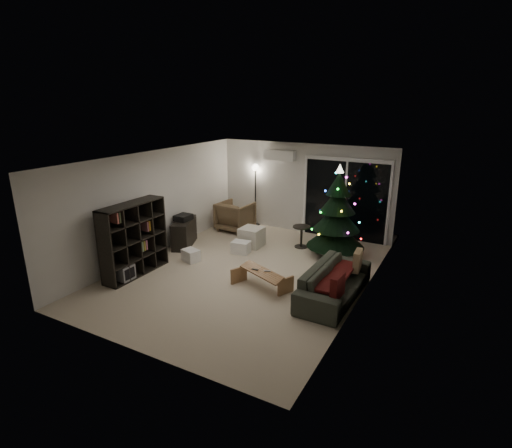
{
  "coord_description": "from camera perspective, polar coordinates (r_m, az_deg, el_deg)",
  "views": [
    {
      "loc": [
        4.03,
        -6.93,
        3.64
      ],
      "look_at": [
        0.1,
        0.3,
        1.05
      ],
      "focal_mm": 28.0,
      "sensor_mm": 36.0,
      "label": 1
    }
  ],
  "objects": [
    {
      "name": "cushion_a",
      "position": [
        8.21,
        14.31,
        -5.08
      ],
      "size": [
        0.16,
        0.42,
        0.41
      ],
      "primitive_type": "cube",
      "rotation": [
        0.0,
        0.0,
        0.09
      ],
      "color": "tan",
      "rests_on": "sofa"
    },
    {
      "name": "bookshelf",
      "position": [
        8.99,
        -17.91,
        -1.89
      ],
      "size": [
        0.74,
        1.63,
        1.58
      ],
      "primitive_type": null,
      "rotation": [
        0.0,
        0.0,
        0.22
      ],
      "color": "black",
      "rests_on": "floor"
    },
    {
      "name": "cardboard_box_a",
      "position": [
        9.48,
        -9.3,
        -4.44
      ],
      "size": [
        0.46,
        0.4,
        0.28
      ],
      "primitive_type": "cube",
      "rotation": [
        0.0,
        0.0,
        -0.31
      ],
      "color": "silver",
      "rests_on": "floor"
    },
    {
      "name": "remote_b",
      "position": [
        7.99,
        1.62,
        -6.73
      ],
      "size": [
        0.14,
        0.08,
        0.02
      ],
      "primitive_type": "cube",
      "rotation": [
        0.0,
        0.0,
        0.35
      ],
      "color": "slate",
      "rests_on": "coffee_table"
    },
    {
      "name": "room",
      "position": [
        9.52,
        5.32,
        1.39
      ],
      "size": [
        6.5,
        7.51,
        2.6
      ],
      "color": "beige",
      "rests_on": "ground"
    },
    {
      "name": "remote_a",
      "position": [
        8.06,
        -0.14,
        -6.51
      ],
      "size": [
        0.14,
        0.04,
        0.02
      ],
      "primitive_type": "cube",
      "color": "black",
      "rests_on": "coffee_table"
    },
    {
      "name": "stereo",
      "position": [
        10.32,
        -10.36,
        0.93
      ],
      "size": [
        0.34,
        0.41,
        0.14
      ],
      "primitive_type": "cube",
      "color": "black",
      "rests_on": "media_cabinet"
    },
    {
      "name": "ottoman",
      "position": [
        10.26,
        -0.62,
        -1.86
      ],
      "size": [
        0.55,
        0.55,
        0.49
      ],
      "primitive_type": "cube",
      "rotation": [
        0.0,
        0.0,
        -0.02
      ],
      "color": "beige",
      "rests_on": "floor"
    },
    {
      "name": "coffee_table",
      "position": [
        8.07,
        0.81,
        -7.93
      ],
      "size": [
        1.19,
        0.81,
        0.36
      ],
      "primitive_type": null,
      "rotation": [
        0.0,
        0.0,
        -0.41
      ],
      "color": "#9D7149",
      "rests_on": "floor"
    },
    {
      "name": "floor_lamp",
      "position": [
        11.86,
        -0.08,
        4.03
      ],
      "size": [
        0.28,
        0.28,
        1.77
      ],
      "primitive_type": "cylinder",
      "color": "black",
      "rests_on": "floor"
    },
    {
      "name": "cardboard_box_b",
      "position": [
        9.84,
        -2.17,
        -3.33
      ],
      "size": [
        0.46,
        0.37,
        0.3
      ],
      "primitive_type": "cube",
      "rotation": [
        0.0,
        0.0,
        0.13
      ],
      "color": "silver",
      "rests_on": "floor"
    },
    {
      "name": "media_cabinet",
      "position": [
        10.45,
        -10.24,
        -1.24
      ],
      "size": [
        0.81,
        1.16,
        0.68
      ],
      "primitive_type": "cube",
      "rotation": [
        0.0,
        0.0,
        0.41
      ],
      "color": "black",
      "rests_on": "floor"
    },
    {
      "name": "sofa",
      "position": [
        7.8,
        11.15,
        -8.14
      ],
      "size": [
        0.89,
        2.16,
        0.63
      ],
      "primitive_type": "imported",
      "rotation": [
        0.0,
        0.0,
        1.55
      ],
      "color": "#242820",
      "rests_on": "floor"
    },
    {
      "name": "armchair",
      "position": [
        11.47,
        -2.98,
        1.13
      ],
      "size": [
        0.94,
        0.96,
        0.83
      ],
      "primitive_type": "imported",
      "rotation": [
        0.0,
        0.0,
        3.09
      ],
      "color": "brown",
      "rests_on": "floor"
    },
    {
      "name": "christmas_tree",
      "position": [
        9.54,
        11.51,
        1.72
      ],
      "size": [
        1.7,
        1.7,
        2.22
      ],
      "primitive_type": "cone",
      "rotation": [
        0.0,
        0.0,
        -0.28
      ],
      "color": "black",
      "rests_on": "floor"
    },
    {
      "name": "side_table",
      "position": [
        10.24,
        6.49,
        -1.81
      ],
      "size": [
        0.56,
        0.56,
        0.56
      ],
      "primitive_type": "cylinder",
      "rotation": [
        0.0,
        0.0,
        -0.3
      ],
      "color": "black",
      "rests_on": "floor"
    },
    {
      "name": "sofa_throw",
      "position": [
        7.76,
        10.5,
        -7.08
      ],
      "size": [
        0.67,
        1.54,
        0.05
      ],
      "primitive_type": "cube",
      "color": "#5A1510",
      "rests_on": "sofa"
    },
    {
      "name": "cushion_b",
      "position": [
        7.06,
        11.58,
        -8.71
      ],
      "size": [
        0.15,
        0.42,
        0.41
      ],
      "primitive_type": "cube",
      "rotation": [
        0.0,
        0.0,
        -0.07
      ],
      "color": "#5A1510",
      "rests_on": "sofa"
    }
  ]
}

